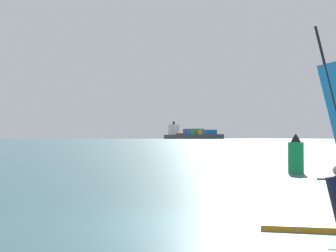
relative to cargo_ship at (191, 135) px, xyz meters
The scene contains 3 objects.
ground_plane 843.54m from the cargo_ship, 72.50° to the right, with size 4000.00×4000.00×0.00m, color #386066.
cargo_ship is the anchor object (origin of this frame).
channel_buoy 827.48m from the cargo_ship, 72.08° to the right, with size 0.90×0.90×2.31m.
Camera 1 is at (3.28, -10.43, 2.05)m, focal length 49.21 mm.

